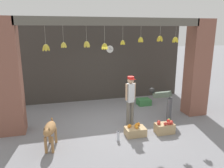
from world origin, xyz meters
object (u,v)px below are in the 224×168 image
(fruit_crate_oranges, at_px, (135,131))
(fruit_crate_apples, at_px, (165,127))
(wall_clock, at_px, (110,49))
(produce_box_green, at_px, (144,102))
(water_bottle, at_px, (118,136))
(worker_stooping, at_px, (163,100))
(dog, at_px, (50,130))
(shopkeeper, at_px, (130,97))

(fruit_crate_oranges, height_order, fruit_crate_apples, fruit_crate_apples)
(fruit_crate_oranges, relative_size, wall_clock, 1.80)
(wall_clock, bearing_deg, fruit_crate_oranges, -92.02)
(fruit_crate_apples, height_order, wall_clock, wall_clock)
(fruit_crate_oranges, bearing_deg, produce_box_green, 62.13)
(produce_box_green, height_order, water_bottle, water_bottle)
(wall_clock, bearing_deg, water_bottle, -100.59)
(worker_stooping, bearing_deg, wall_clock, 75.22)
(worker_stooping, distance_m, produce_box_green, 1.72)
(water_bottle, bearing_deg, fruit_crate_apples, 3.50)
(fruit_crate_apples, bearing_deg, water_bottle, -176.50)
(fruit_crate_oranges, distance_m, fruit_crate_apples, 0.90)
(water_bottle, relative_size, wall_clock, 0.90)
(produce_box_green, bearing_deg, water_bottle, -125.43)
(produce_box_green, bearing_deg, fruit_crate_apples, -98.61)
(fruit_crate_oranges, height_order, wall_clock, wall_clock)
(worker_stooping, bearing_deg, fruit_crate_oranges, 174.27)
(fruit_crate_oranges, height_order, water_bottle, fruit_crate_oranges)
(dog, xyz_separation_m, fruit_crate_apples, (3.26, 0.06, -0.34))
(fruit_crate_apples, relative_size, water_bottle, 1.88)
(shopkeeper, relative_size, produce_box_green, 3.09)
(worker_stooping, xyz_separation_m, produce_box_green, (-0.00, 1.61, -0.59))
(worker_stooping, bearing_deg, fruit_crate_apples, -151.06)
(dog, height_order, fruit_crate_apples, dog)
(fruit_crate_oranges, distance_m, produce_box_green, 2.73)
(fruit_crate_oranges, bearing_deg, fruit_crate_apples, -5.37)
(shopkeeper, xyz_separation_m, water_bottle, (-0.64, -0.87, -0.80))
(dog, height_order, water_bottle, dog)
(produce_box_green, bearing_deg, shopkeeper, -124.90)
(water_bottle, bearing_deg, wall_clock, 79.41)
(fruit_crate_apples, bearing_deg, produce_box_green, 81.39)
(dog, xyz_separation_m, fruit_crate_oranges, (2.36, 0.14, -0.38))
(fruit_crate_apples, bearing_deg, worker_stooping, 66.82)
(worker_stooping, height_order, water_bottle, worker_stooping)
(dog, height_order, wall_clock, wall_clock)
(worker_stooping, bearing_deg, water_bottle, 170.05)
(shopkeeper, relative_size, fruit_crate_apples, 2.92)
(worker_stooping, xyz_separation_m, wall_clock, (-1.16, 2.71, 1.48))
(worker_stooping, distance_m, wall_clock, 3.30)
(water_bottle, height_order, wall_clock, wall_clock)
(produce_box_green, xyz_separation_m, wall_clock, (-1.15, 1.10, 2.07))
(shopkeeper, distance_m, wall_clock, 3.09)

